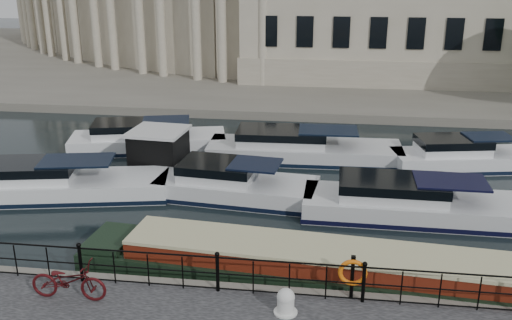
{
  "coord_description": "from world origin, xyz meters",
  "views": [
    {
      "loc": [
        2.93,
        -15.89,
        9.27
      ],
      "look_at": [
        0.5,
        2.0,
        3.0
      ],
      "focal_mm": 40.0,
      "sensor_mm": 36.0,
      "label": 1
    }
  ],
  "objects": [
    {
      "name": "railing",
      "position": [
        0.0,
        -2.25,
        1.2
      ],
      "size": [
        24.14,
        0.14,
        1.22
      ],
      "color": "black",
      "rests_on": "near_quay"
    },
    {
      "name": "cabin_cruisers",
      "position": [
        -0.29,
        7.96,
        0.37
      ],
      "size": [
        26.78,
        11.13,
        1.99
      ],
      "color": "white",
      "rests_on": "ground_plane"
    },
    {
      "name": "harbour_hut",
      "position": [
        -4.8,
        8.04,
        0.95
      ],
      "size": [
        3.54,
        3.04,
        2.2
      ],
      "rotation": [
        0.0,
        0.0,
        -0.09
      ],
      "color": "#6B665B",
      "rests_on": "ground_plane"
    },
    {
      "name": "ground_plane",
      "position": [
        0.0,
        0.0,
        0.0
      ],
      "size": [
        160.0,
        160.0,
        0.0
      ],
      "primitive_type": "plane",
      "color": "black",
      "rests_on": "ground"
    },
    {
      "name": "far_bank",
      "position": [
        0.0,
        39.0,
        0.28
      ],
      "size": [
        120.0,
        42.0,
        0.55
      ],
      "primitive_type": "cube",
      "color": "#6B665B",
      "rests_on": "ground_plane"
    },
    {
      "name": "narrowboat",
      "position": [
        3.34,
        -0.54,
        0.37
      ],
      "size": [
        16.44,
        3.54,
        1.59
      ],
      "rotation": [
        0.0,
        0.0,
        -0.08
      ],
      "color": "black",
      "rests_on": "ground_plane"
    },
    {
      "name": "bicycle",
      "position": [
        -3.94,
        -3.18,
        1.11
      ],
      "size": [
        2.12,
        0.75,
        1.12
      ],
      "primitive_type": "imported",
      "rotation": [
        0.0,
        0.0,
        1.57
      ],
      "color": "#420B0E",
      "rests_on": "near_quay"
    },
    {
      "name": "mooring_bollard",
      "position": [
        1.97,
        -3.05,
        0.88
      ],
      "size": [
        0.63,
        0.63,
        0.71
      ],
      "color": "silver",
      "rests_on": "near_quay"
    },
    {
      "name": "life_ring_post",
      "position": [
        3.7,
        -2.17,
        1.35
      ],
      "size": [
        0.79,
        0.2,
        1.28
      ],
      "color": "black",
      "rests_on": "near_quay"
    }
  ]
}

